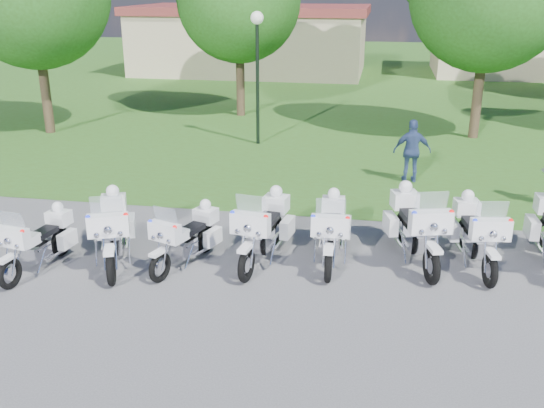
% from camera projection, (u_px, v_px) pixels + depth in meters
% --- Properties ---
extents(ground, '(100.00, 100.00, 0.00)m').
position_uv_depth(ground, '(252.00, 267.00, 12.30)').
color(ground, '#545459').
rests_on(ground, ground).
extents(grass_lawn, '(100.00, 48.00, 0.01)m').
position_uv_depth(grass_lawn, '(344.00, 77.00, 37.24)').
color(grass_lawn, '#39611E').
rests_on(grass_lawn, ground).
extents(motorcycle_0, '(0.89, 2.16, 1.45)m').
position_uv_depth(motorcycle_0, '(39.00, 240.00, 12.07)').
color(motorcycle_0, black).
rests_on(motorcycle_0, ground).
extents(motorcycle_1, '(1.40, 2.42, 1.71)m').
position_uv_depth(motorcycle_1, '(113.00, 229.00, 12.34)').
color(motorcycle_1, black).
rests_on(motorcycle_1, ground).
extents(motorcycle_2, '(1.14, 2.09, 1.45)m').
position_uv_depth(motorcycle_2, '(187.00, 236.00, 12.25)').
color(motorcycle_2, black).
rests_on(motorcycle_2, ground).
extents(motorcycle_3, '(1.04, 2.49, 1.68)m').
position_uv_depth(motorcycle_3, '(264.00, 228.00, 12.42)').
color(motorcycle_3, black).
rests_on(motorcycle_3, ground).
extents(motorcycle_4, '(0.83, 2.40, 1.61)m').
position_uv_depth(motorcycle_4, '(331.00, 229.00, 12.42)').
color(motorcycle_4, black).
rests_on(motorcycle_4, ground).
extents(motorcycle_5, '(1.31, 2.58, 1.77)m').
position_uv_depth(motorcycle_5, '(415.00, 226.00, 12.42)').
color(motorcycle_5, black).
rests_on(motorcycle_5, ground).
extents(motorcycle_6, '(1.04, 2.42, 1.64)m').
position_uv_depth(motorcycle_6, '(476.00, 233.00, 12.24)').
color(motorcycle_6, black).
rests_on(motorcycle_6, ground).
extents(lamp_post, '(0.44, 0.44, 4.55)m').
position_uv_depth(lamp_post, '(257.00, 46.00, 20.57)').
color(lamp_post, black).
rests_on(lamp_post, ground).
extents(building_west, '(14.56, 8.32, 4.10)m').
position_uv_depth(building_west, '(252.00, 39.00, 38.46)').
color(building_west, '#C3AB8C').
rests_on(building_west, ground).
extents(building_east, '(11.44, 7.28, 4.10)m').
position_uv_depth(building_east, '(527.00, 41.00, 37.45)').
color(building_east, '#C3AB8C').
rests_on(building_east, ground).
extents(bystander_c, '(1.11, 0.55, 1.82)m').
position_uv_depth(bystander_c, '(412.00, 151.00, 17.29)').
color(bystander_c, navy).
rests_on(bystander_c, ground).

